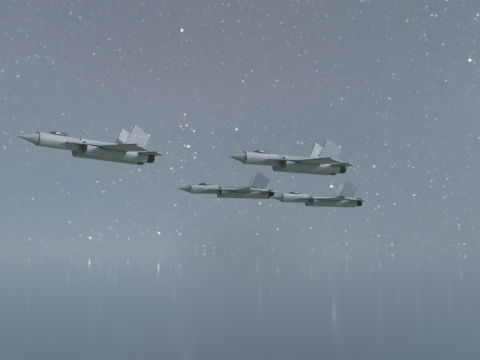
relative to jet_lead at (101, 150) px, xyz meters
name	(u,v)px	position (x,y,z in m)	size (l,w,h in m)	color
jet_lead	(101,150)	(0.00, 0.00, 0.00)	(16.86, 11.23, 4.28)	#363D44
jet_left	(235,192)	(26.73, 21.31, -1.57)	(17.10, 11.87, 4.30)	#363D44
jet_right	(298,164)	(20.40, -9.20, -1.53)	(15.37, 10.91, 3.91)	#363D44
jet_slot	(324,200)	(37.44, 10.92, -3.44)	(16.12, 11.25, 4.06)	#363D44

